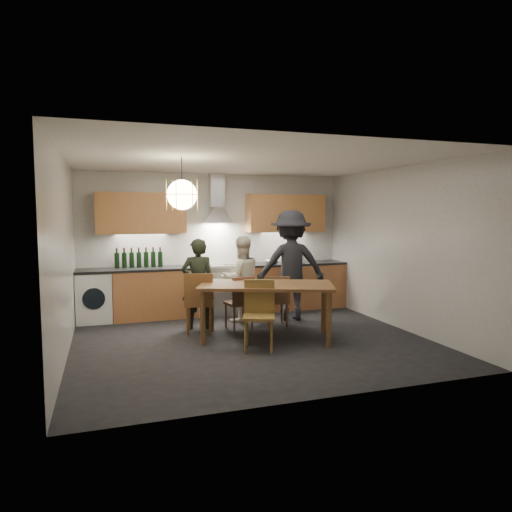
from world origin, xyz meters
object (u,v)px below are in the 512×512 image
object	(u,v)px
chair_front	(259,309)
mixing_bowl	(272,262)
person_right	(291,265)
stock_pot	(300,259)
person_mid	(241,279)
wine_bottles	(139,258)
dining_table	(266,290)
person_left	(198,284)
chair_back_left	(199,299)

from	to	relation	value
chair_front	mixing_bowl	xyz separation A→B (m)	(1.03, 2.28, 0.40)
chair_front	person_right	bearing A→B (deg)	74.32
person_right	stock_pot	distance (m)	1.03
person_mid	mixing_bowl	xyz separation A→B (m)	(0.81, 0.68, 0.20)
mixing_bowl	stock_pot	xyz separation A→B (m)	(0.60, 0.06, 0.04)
person_mid	person_right	distance (m)	0.90
person_mid	wine_bottles	distance (m)	1.88
chair_front	stock_pot	size ratio (longest dim) A/B	4.43
dining_table	person_right	size ratio (longest dim) A/B	1.13
chair_front	person_right	world-z (taller)	person_right
dining_table	mixing_bowl	size ratio (longest dim) A/B	8.04
person_left	mixing_bowl	world-z (taller)	person_left
person_right	chair_front	bearing A→B (deg)	64.18
person_left	person_mid	distance (m)	0.85
chair_front	chair_back_left	bearing A→B (deg)	144.35
person_right	mixing_bowl	xyz separation A→B (m)	(-0.05, 0.81, -0.02)
person_left	person_right	bearing A→B (deg)	-167.48
chair_back_left	person_left	xyz separation A→B (m)	(0.05, 0.37, 0.18)
person_mid	stock_pot	bearing A→B (deg)	-157.76
dining_table	stock_pot	world-z (taller)	stock_pot
person_left	mixing_bowl	xyz separation A→B (m)	(1.62, 0.94, 0.20)
person_mid	mixing_bowl	size ratio (longest dim) A/B	5.47
chair_front	person_mid	xyz separation A→B (m)	(0.22, 1.60, 0.20)
chair_front	person_left	world-z (taller)	person_left
person_right	mixing_bowl	distance (m)	0.81
chair_front	stock_pot	world-z (taller)	stock_pot
chair_front	wine_bottles	bearing A→B (deg)	140.91
chair_back_left	person_right	size ratio (longest dim) A/B	0.50
dining_table	person_left	world-z (taller)	person_left
person_left	wine_bottles	size ratio (longest dim) A/B	1.76
person_left	person_mid	xyz separation A→B (m)	(0.80, 0.27, 0.00)
chair_back_left	chair_front	xyz separation A→B (m)	(0.64, -0.96, -0.01)
chair_back_left	stock_pot	xyz separation A→B (m)	(2.27, 1.37, 0.43)
chair_front	wine_bottles	xyz separation A→B (m)	(-1.42, 2.45, 0.54)
dining_table	wine_bottles	world-z (taller)	wine_bottles
chair_back_left	person_mid	distance (m)	1.09
person_mid	chair_front	bearing A→B (deg)	77.19
chair_front	mixing_bowl	size ratio (longest dim) A/B	3.49
chair_front	person_left	distance (m)	1.47
dining_table	wine_bottles	xyz separation A→B (m)	(-1.68, 2.01, 0.35)
dining_table	mixing_bowl	distance (m)	2.01
stock_pot	wine_bottles	distance (m)	3.06
dining_table	person_right	distance (m)	1.34
mixing_bowl	person_left	bearing A→B (deg)	-149.84
wine_bottles	stock_pot	bearing A→B (deg)	-2.14
mixing_bowl	wine_bottles	size ratio (longest dim) A/B	0.32
chair_back_left	dining_table	bearing A→B (deg)	165.20
dining_table	chair_front	distance (m)	0.54
person_right	wine_bottles	xyz separation A→B (m)	(-2.51, 0.98, 0.12)
dining_table	mixing_bowl	world-z (taller)	mixing_bowl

